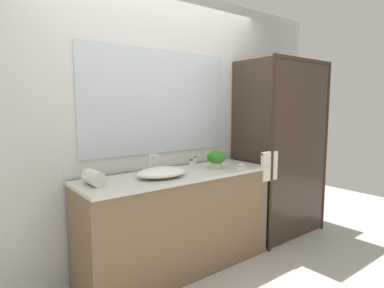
% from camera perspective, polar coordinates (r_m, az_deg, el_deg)
% --- Properties ---
extents(ground_plane, '(8.00, 8.00, 0.00)m').
position_cam_1_polar(ground_plane, '(3.16, -2.32, -21.39)').
color(ground_plane, '#B7B2A8').
extents(wall_back_with_mirror, '(4.40, 0.06, 2.60)m').
position_cam_1_polar(wall_back_with_mirror, '(3.08, -6.14, 3.29)').
color(wall_back_with_mirror, silver).
rests_on(wall_back_with_mirror, ground_plane).
extents(vanity_cabinet, '(1.80, 0.58, 0.90)m').
position_cam_1_polar(vanity_cabinet, '(2.98, -2.47, -13.67)').
color(vanity_cabinet, brown).
rests_on(vanity_cabinet, ground_plane).
extents(shower_enclosure, '(1.20, 0.59, 2.00)m').
position_cam_1_polar(shower_enclosure, '(3.59, 16.29, -1.01)').
color(shower_enclosure, '#2D2319').
rests_on(shower_enclosure, ground_plane).
extents(sink_basin, '(0.45, 0.32, 0.08)m').
position_cam_1_polar(sink_basin, '(2.69, -5.40, -5.07)').
color(sink_basin, white).
rests_on(sink_basin, vanity_cabinet).
extents(faucet, '(0.17, 0.16, 0.18)m').
position_cam_1_polar(faucet, '(2.85, -7.41, -4.03)').
color(faucet, silver).
rests_on(faucet, vanity_cabinet).
extents(potted_plant, '(0.18, 0.18, 0.17)m').
position_cam_1_polar(potted_plant, '(3.05, 4.38, -2.52)').
color(potted_plant, beige).
rests_on(potted_plant, vanity_cabinet).
extents(soap_dish, '(0.10, 0.07, 0.04)m').
position_cam_1_polar(soap_dish, '(3.14, 8.77, -3.89)').
color(soap_dish, silver).
rests_on(soap_dish, vanity_cabinet).
extents(amenity_bottle_body_wash, '(0.02, 0.02, 0.10)m').
position_cam_1_polar(amenity_bottle_body_wash, '(3.14, 0.57, -3.20)').
color(amenity_bottle_body_wash, silver).
rests_on(amenity_bottle_body_wash, vanity_cabinet).
extents(amenity_bottle_conditioner, '(0.03, 0.03, 0.10)m').
position_cam_1_polar(amenity_bottle_conditioner, '(2.99, -0.11, -3.73)').
color(amenity_bottle_conditioner, silver).
rests_on(amenity_bottle_conditioner, vanity_cabinet).
extents(rolled_towel_near_edge, '(0.12, 0.21, 0.11)m').
position_cam_1_polar(rolled_towel_near_edge, '(2.52, -17.23, -5.80)').
color(rolled_towel_near_edge, silver).
rests_on(rolled_towel_near_edge, vanity_cabinet).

